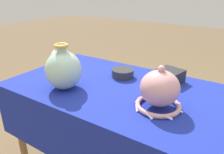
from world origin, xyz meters
TOP-DOWN VIEW (x-y plane):
  - display_table at (0.00, -0.02)m, footprint 1.23×0.72m
  - vase_tall_bulbous at (-0.23, -0.18)m, footprint 0.19×0.19m
  - vase_dome_bell at (0.28, -0.10)m, footprint 0.22×0.22m
  - mosaic_tile_box at (0.22, 0.22)m, footprint 0.16×0.15m
  - jar_round_ivory at (-0.52, 0.06)m, footprint 0.11×0.11m
  - pot_squat_charcoal at (-0.05, 0.14)m, footprint 0.13×0.13m

SIDE VIEW (x-z plane):
  - display_table at x=0.00m, z-range 0.29..1.04m
  - pot_squat_charcoal at x=-0.05m, z-range 0.75..0.80m
  - mosaic_tile_box at x=0.22m, z-range 0.75..0.82m
  - jar_round_ivory at x=-0.52m, z-range 0.74..0.89m
  - vase_dome_bell at x=0.28m, z-range 0.73..0.94m
  - vase_tall_bulbous at x=-0.23m, z-range 0.73..0.98m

